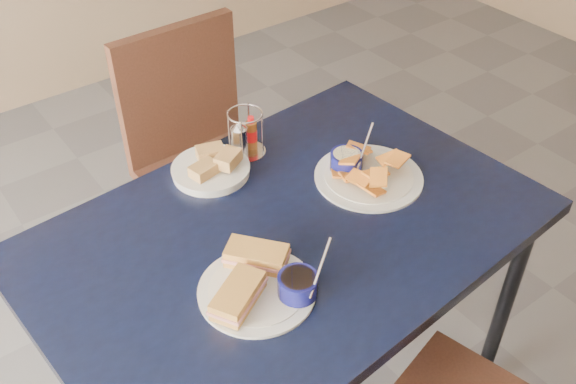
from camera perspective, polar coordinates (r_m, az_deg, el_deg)
dining_table at (r=1.64m, az=-0.00°, el=-4.70°), size 1.31×0.93×0.75m
chair_far at (r=2.26m, az=-7.86°, el=4.18°), size 0.45×0.43×0.94m
sandwich_plate at (r=1.44m, az=-2.46°, el=-7.97°), size 0.30×0.28×0.12m
plantain_plate at (r=1.75m, az=6.58°, el=1.88°), size 0.30×0.30×0.12m
bread_basket at (r=1.76m, az=-6.78°, el=2.18°), size 0.21×0.21×0.07m
condiment_caddy at (r=1.81m, az=-3.91°, el=4.93°), size 0.11×0.11×0.14m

